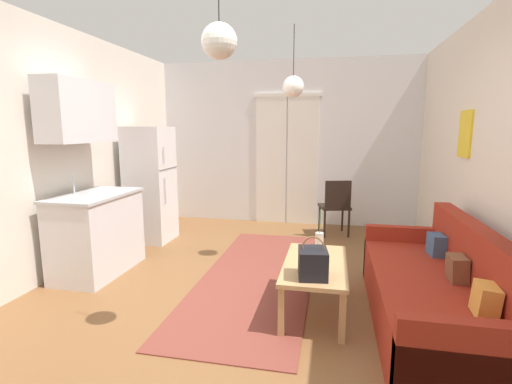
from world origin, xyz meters
TOP-DOWN VIEW (x-y plane):
  - ground_plane at (0.00, 0.00)m, footprint 4.83×7.21m
  - wall_back at (0.00, 3.35)m, footprint 4.43×0.13m
  - wall_left at (-2.17, 0.00)m, footprint 0.12×6.81m
  - area_rug at (0.02, 0.87)m, footprint 1.15×3.13m
  - couch at (1.64, 0.12)m, footprint 0.82×2.09m
  - coffee_table at (0.66, 0.22)m, footprint 0.54×1.05m
  - bamboo_vase at (0.68, 0.54)m, footprint 0.08×0.08m
  - handbag at (0.65, -0.10)m, footprint 0.25×0.29m
  - refrigerator at (-1.74, 1.89)m, footprint 0.59×0.58m
  - kitchen_counter at (-1.77, 0.63)m, footprint 0.60×1.04m
  - accent_chair at (0.84, 2.64)m, footprint 0.51×0.49m
  - pendant_lamp_near at (0.04, -0.49)m, footprint 0.23×0.23m
  - pendant_lamp_far at (0.33, 1.31)m, footprint 0.23×0.23m

SIDE VIEW (x-z plane):
  - ground_plane at x=0.00m, z-range -0.10..0.00m
  - area_rug at x=0.02m, z-range 0.00..0.01m
  - couch at x=1.64m, z-range -0.15..0.69m
  - coffee_table at x=0.66m, z-range 0.16..0.60m
  - accent_chair at x=0.84m, z-range 0.05..0.90m
  - bamboo_vase at x=0.68m, z-range 0.33..0.73m
  - handbag at x=0.65m, z-range 0.39..0.72m
  - kitchen_counter at x=-1.77m, z-range -0.24..1.84m
  - refrigerator at x=-1.74m, z-range 0.00..1.61m
  - wall_back at x=0.00m, z-range -0.01..2.68m
  - wall_left at x=-2.17m, z-range 0.00..2.69m
  - pendant_lamp_far at x=0.33m, z-range 1.66..2.43m
  - pendant_lamp_near at x=0.04m, z-range 1.80..2.47m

